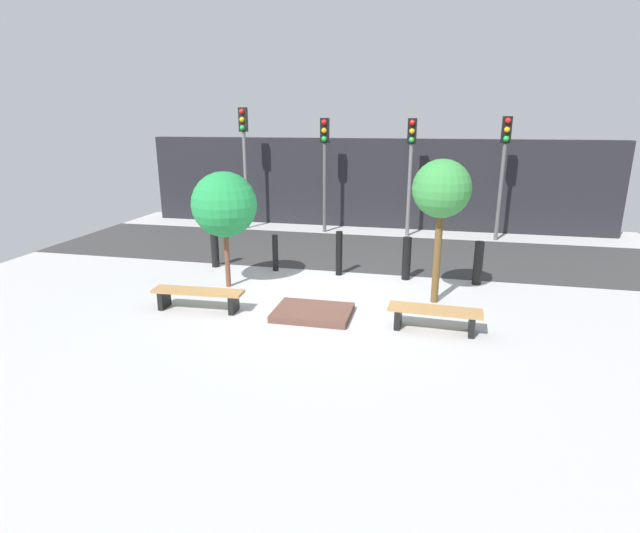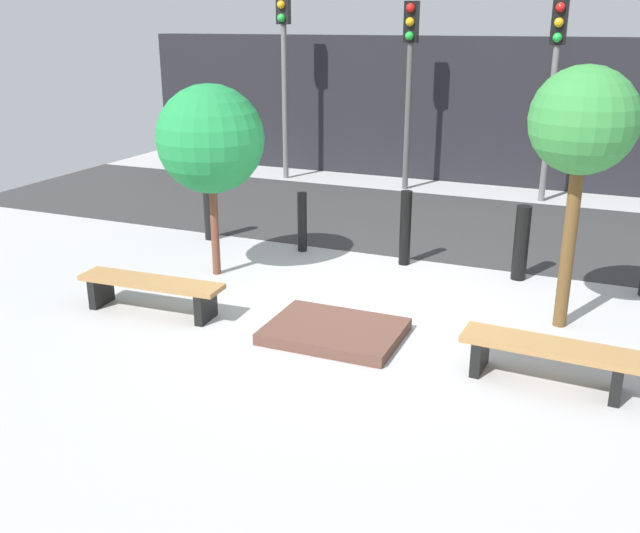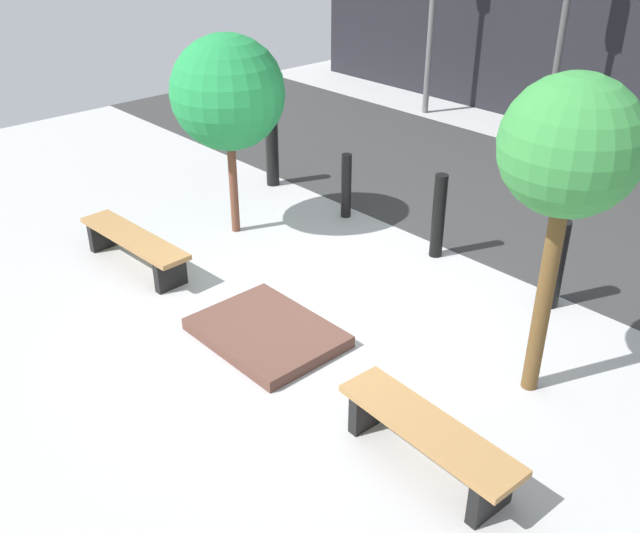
# 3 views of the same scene
# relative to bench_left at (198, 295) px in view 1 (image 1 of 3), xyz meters

# --- Properties ---
(ground_plane) EXTENTS (18.00, 18.00, 0.00)m
(ground_plane) POSITION_rel_bench_left_xyz_m (2.31, 0.94, -0.31)
(ground_plane) COLOR #ACACAC
(road_strip) EXTENTS (18.00, 4.23, 0.01)m
(road_strip) POSITION_rel_bench_left_xyz_m (2.31, 5.31, -0.30)
(road_strip) COLOR #333333
(road_strip) RESTS_ON ground
(building_facade) EXTENTS (16.20, 0.50, 3.06)m
(building_facade) POSITION_rel_bench_left_xyz_m (2.31, 9.02, 1.22)
(building_facade) COLOR black
(building_facade) RESTS_ON ground
(bench_left) EXTENTS (1.85, 0.48, 0.42)m
(bench_left) POSITION_rel_bench_left_xyz_m (0.00, 0.00, 0.00)
(bench_left) COLOR black
(bench_left) RESTS_ON ground
(bench_right) EXTENTS (1.68, 0.51, 0.42)m
(bench_right) POSITION_rel_bench_left_xyz_m (4.61, 0.00, -0.01)
(bench_right) COLOR black
(bench_right) RESTS_ON ground
(planter_bed) EXTENTS (1.48, 1.12, 0.13)m
(planter_bed) POSITION_rel_bench_left_xyz_m (2.31, 0.20, -0.25)
(planter_bed) COLOR brown
(planter_bed) RESTS_ON ground
(tree_behind_left_bench) EXTENTS (1.44, 1.44, 2.61)m
(tree_behind_left_bench) POSITION_rel_bench_left_xyz_m (0.00, 1.52, 1.57)
(tree_behind_left_bench) COLOR brown
(tree_behind_left_bench) RESTS_ON ground
(tree_behind_right_bench) EXTENTS (1.16, 1.16, 2.95)m
(tree_behind_right_bench) POSITION_rel_bench_left_xyz_m (4.61, 1.52, 2.02)
(tree_behind_right_bench) COLOR brown
(tree_behind_right_bench) RESTS_ON ground
(bollard_far_left) EXTENTS (0.20, 0.20, 1.01)m
(bollard_far_left) POSITION_rel_bench_left_xyz_m (-0.95, 2.95, 0.20)
(bollard_far_left) COLOR black
(bollard_far_left) RESTS_ON ground
(bollard_left) EXTENTS (0.14, 0.14, 0.92)m
(bollard_left) POSITION_rel_bench_left_xyz_m (0.68, 2.95, 0.15)
(bollard_left) COLOR black
(bollard_left) RESTS_ON ground
(bollard_center) EXTENTS (0.16, 0.16, 1.09)m
(bollard_center) POSITION_rel_bench_left_xyz_m (2.31, 2.95, 0.24)
(bollard_center) COLOR black
(bollard_center) RESTS_ON ground
(bollard_right) EXTENTS (0.20, 0.20, 1.03)m
(bollard_right) POSITION_rel_bench_left_xyz_m (3.94, 2.95, 0.21)
(bollard_right) COLOR black
(bollard_right) RESTS_ON ground
(bollard_far_right) EXTENTS (0.21, 0.21, 1.01)m
(bollard_far_right) POSITION_rel_bench_left_xyz_m (5.56, 2.95, 0.20)
(bollard_far_right) COLOR black
(bollard_far_right) RESTS_ON ground
(traffic_light_west) EXTENTS (0.28, 0.27, 4.07)m
(traffic_light_west) POSITION_rel_bench_left_xyz_m (-1.88, 7.71, 2.48)
(traffic_light_west) COLOR slate
(traffic_light_west) RESTS_ON ground
(traffic_light_mid_west) EXTENTS (0.28, 0.27, 3.73)m
(traffic_light_mid_west) POSITION_rel_bench_left_xyz_m (0.91, 7.71, 2.27)
(traffic_light_mid_west) COLOR #4D4D4D
(traffic_light_mid_west) RESTS_ON ground
(traffic_light_mid_east) EXTENTS (0.28, 0.27, 3.73)m
(traffic_light_mid_east) POSITION_rel_bench_left_xyz_m (3.70, 7.71, 2.26)
(traffic_light_mid_east) COLOR slate
(traffic_light_mid_east) RESTS_ON ground
(traffic_light_east) EXTENTS (0.28, 0.27, 3.78)m
(traffic_light_east) POSITION_rel_bench_left_xyz_m (6.49, 7.71, 2.30)
(traffic_light_east) COLOR #535353
(traffic_light_east) RESTS_ON ground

